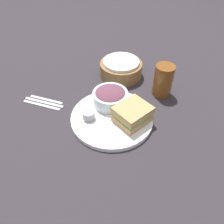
# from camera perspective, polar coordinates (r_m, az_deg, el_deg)

# --- Properties ---
(ground_plane) EXTENTS (4.00, 4.00, 0.00)m
(ground_plane) POSITION_cam_1_polar(r_m,az_deg,el_deg) (0.83, 0.00, -1.89)
(ground_plane) COLOR #2D282D
(plate) EXTENTS (0.31, 0.31, 0.02)m
(plate) POSITION_cam_1_polar(r_m,az_deg,el_deg) (0.82, 0.00, -1.45)
(plate) COLOR white
(plate) RESTS_ON ground_plane
(sandwich) EXTENTS (0.14, 0.15, 0.06)m
(sandwich) POSITION_cam_1_polar(r_m,az_deg,el_deg) (0.78, 5.37, -0.53)
(sandwich) COLOR tan
(sandwich) RESTS_ON plate
(salad_bowl) EXTENTS (0.14, 0.14, 0.07)m
(salad_bowl) POSITION_cam_1_polar(r_m,az_deg,el_deg) (0.85, -0.46, 4.09)
(salad_bowl) COLOR silver
(salad_bowl) RESTS_ON plate
(dressing_cup) EXTENTS (0.05, 0.05, 0.03)m
(dressing_cup) POSITION_cam_1_polar(r_m,az_deg,el_deg) (0.80, -6.14, -0.81)
(dressing_cup) COLOR #99999E
(dressing_cup) RESTS_ON plate
(orange_wedge) EXTENTS (0.04, 0.04, 0.04)m
(orange_wedge) POSITION_cam_1_polar(r_m,az_deg,el_deg) (0.84, 4.96, 2.16)
(orange_wedge) COLOR orange
(orange_wedge) RESTS_ON plate
(drink_glass) EXTENTS (0.08, 0.08, 0.14)m
(drink_glass) POSITION_cam_1_polar(r_m,az_deg,el_deg) (0.93, 13.21, 8.03)
(drink_glass) COLOR brown
(drink_glass) RESTS_ON ground_plane
(bread_basket) EXTENTS (0.19, 0.19, 0.08)m
(bread_basket) POSITION_cam_1_polar(r_m,az_deg,el_deg) (1.03, 2.34, 11.26)
(bread_basket) COLOR olive
(bread_basket) RESTS_ON ground_plane
(fork) EXTENTS (0.17, 0.03, 0.01)m
(fork) POSITION_cam_1_polar(r_m,az_deg,el_deg) (0.93, -17.93, 1.79)
(fork) COLOR silver
(fork) RESTS_ON ground_plane
(knife) EXTENTS (0.17, 0.03, 0.01)m
(knife) POSITION_cam_1_polar(r_m,az_deg,el_deg) (0.94, -17.37, 2.49)
(knife) COLOR silver
(knife) RESTS_ON ground_plane
(spoon) EXTENTS (0.15, 0.03, 0.01)m
(spoon) POSITION_cam_1_polar(r_m,az_deg,el_deg) (0.95, -16.81, 3.17)
(spoon) COLOR silver
(spoon) RESTS_ON ground_plane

